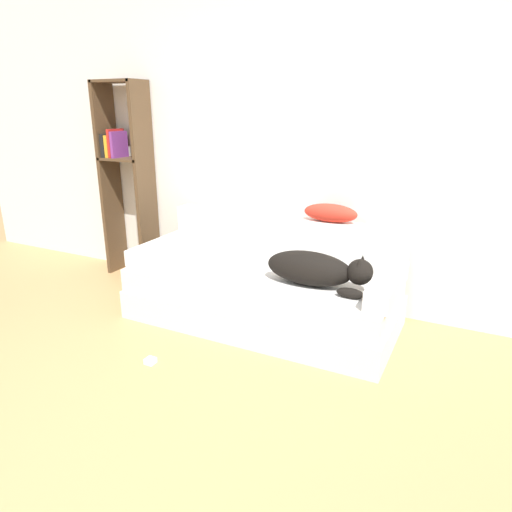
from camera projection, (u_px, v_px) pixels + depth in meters
ground_plane at (88, 495)px, 1.90m from camera, size 20.00×20.00×0.00m
wall_back at (304, 134)px, 3.50m from camera, size 7.56×0.06×2.70m
couch at (262, 297)px, 3.41m from camera, size 1.96×0.90×0.39m
couch_backrest at (283, 237)px, 3.62m from camera, size 1.92×0.15×0.34m
couch_arm_left at (162, 248)px, 3.71m from camera, size 0.15×0.71×0.12m
couch_arm_right at (388, 285)px, 2.94m from camera, size 0.15×0.71×0.12m
dog at (316, 269)px, 3.05m from camera, size 0.73×0.26×0.25m
laptop at (231, 271)px, 3.34m from camera, size 0.33×0.23×0.02m
throw_pillow at (330, 213)px, 3.38m from camera, size 0.41×0.14×0.14m
bookshelf at (125, 170)px, 4.17m from camera, size 0.46×0.26×1.77m
power_adapter at (150, 361)px, 2.88m from camera, size 0.06×0.06×0.03m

